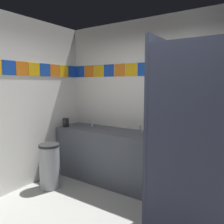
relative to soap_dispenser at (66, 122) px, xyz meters
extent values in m
cube|color=white|center=(1.77, 0.53, 0.39)|extent=(3.91, 0.08, 2.71)
cube|color=#1947B7|center=(-0.06, 0.48, 0.94)|extent=(0.21, 0.01, 0.21)
cube|color=orange|center=(0.17, 0.48, 0.94)|extent=(0.21, 0.01, 0.21)
cube|color=yellow|center=(0.40, 0.48, 0.94)|extent=(0.21, 0.01, 0.21)
cube|color=#1947B7|center=(0.63, 0.48, 0.94)|extent=(0.21, 0.01, 0.21)
cube|color=orange|center=(0.86, 0.48, 0.94)|extent=(0.21, 0.01, 0.21)
cube|color=yellow|center=(1.08, 0.48, 0.94)|extent=(0.21, 0.01, 0.21)
cube|color=#1947B7|center=(1.31, 0.48, 0.94)|extent=(0.21, 0.01, 0.21)
cube|color=orange|center=(1.54, 0.48, 0.94)|extent=(0.21, 0.01, 0.21)
cube|color=yellow|center=(1.77, 0.48, 0.94)|extent=(0.21, 0.01, 0.21)
cube|color=#1947B7|center=(2.00, 0.48, 0.94)|extent=(0.21, 0.01, 0.21)
cube|color=orange|center=(2.23, 0.48, 0.94)|extent=(0.21, 0.01, 0.21)
cube|color=yellow|center=(2.46, 0.48, 0.94)|extent=(0.21, 0.01, 0.21)
cube|color=#1947B7|center=(-0.17, -0.94, 0.94)|extent=(0.01, 0.21, 0.21)
cube|color=orange|center=(-0.17, -0.72, 0.94)|extent=(0.01, 0.21, 0.21)
cube|color=yellow|center=(-0.17, -0.50, 0.94)|extent=(0.01, 0.21, 0.21)
cube|color=#1947B7|center=(-0.17, -0.28, 0.94)|extent=(0.01, 0.21, 0.21)
cube|color=orange|center=(-0.17, -0.06, 0.94)|extent=(0.01, 0.21, 0.21)
cube|color=yellow|center=(-0.17, 0.16, 0.94)|extent=(0.01, 0.21, 0.21)
cube|color=#1947B7|center=(-0.17, 0.38, 0.94)|extent=(0.01, 0.21, 0.21)
cube|color=#4C515B|center=(0.89, 0.19, -0.52)|extent=(2.03, 0.61, 0.89)
cube|color=#4C515B|center=(0.89, 0.47, -0.12)|extent=(2.03, 0.03, 0.08)
cylinder|color=white|center=(0.38, 0.16, -0.13)|extent=(0.34, 0.34, 0.10)
cylinder|color=white|center=(1.39, 0.16, -0.13)|extent=(0.34, 0.34, 0.10)
cylinder|color=silver|center=(0.38, 0.30, -0.05)|extent=(0.04, 0.04, 0.05)
cylinder|color=silver|center=(0.38, 0.25, 0.02)|extent=(0.02, 0.06, 0.09)
cylinder|color=silver|center=(1.39, 0.30, -0.05)|extent=(0.04, 0.04, 0.05)
cylinder|color=silver|center=(1.39, 0.25, 0.02)|extent=(0.02, 0.06, 0.09)
cube|color=black|center=(0.00, 0.00, 0.00)|extent=(0.09, 0.07, 0.16)
cylinder|color=black|center=(0.00, -0.04, -0.06)|extent=(0.02, 0.02, 0.03)
cube|color=#33384C|center=(2.09, -0.27, 0.09)|extent=(0.04, 1.52, 2.12)
cube|color=#33384C|center=(2.54, -1.02, 0.09)|extent=(0.90, 0.04, 1.95)
cylinder|color=silver|center=(2.11, -1.02, 0.19)|extent=(0.02, 0.02, 0.10)
cylinder|color=#999EA3|center=(0.19, -0.56, -0.63)|extent=(0.32, 0.32, 0.68)
cylinder|color=#262628|center=(0.19, -0.56, -0.27)|extent=(0.33, 0.33, 0.04)
camera|label=1|loc=(2.96, -2.88, 0.70)|focal=35.99mm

